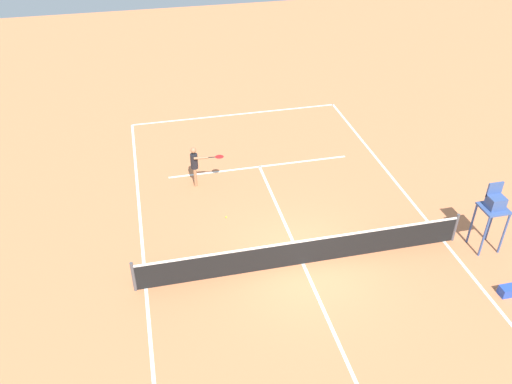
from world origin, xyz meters
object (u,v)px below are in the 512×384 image
Objects in this scene: player_serving at (196,163)px; tennis_ball at (226,217)px; umpire_chair at (494,207)px; equipment_bag at (512,290)px.

tennis_ball is at bearing 22.32° from player_serving.
umpire_chair reaches higher than tennis_ball.
player_serving is at bearing -73.15° from tennis_ball.
umpire_chair is at bearing 61.65° from player_serving.
umpire_chair is (-8.64, 5.79, 0.64)m from player_serving.
equipment_bag is at bearing 143.66° from tennis_ball.
umpire_chair reaches higher than player_serving.
tennis_ball is at bearing -23.43° from umpire_chair.
umpire_chair reaches higher than equipment_bag.
player_serving is 10.42m from umpire_chair.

